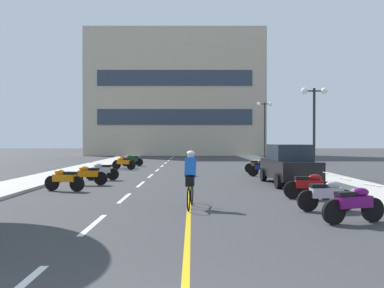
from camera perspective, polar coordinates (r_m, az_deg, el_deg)
ground_plane at (r=23.80m, az=-0.89°, el=-4.27°), size 140.00×140.00×0.00m
curb_left at (r=27.82m, az=-15.83°, el=-3.47°), size 2.40×72.00×0.12m
curb_right at (r=27.64m, az=14.32°, el=-3.49°), size 2.40×72.00×0.12m
lane_dash_1 at (r=9.24m, az=-15.08°, el=-11.93°), size 0.14×2.20×0.01m
lane_dash_2 at (r=13.08m, az=-10.49°, el=-8.23°), size 0.14×2.20×0.01m
lane_dash_3 at (r=16.99m, az=-8.04°, el=-6.20°), size 0.14×2.20×0.01m
lane_dash_4 at (r=20.94m, az=-6.51°, el=-4.92°), size 0.14×2.20×0.01m
lane_dash_5 at (r=24.90m, az=-5.48°, el=-4.05°), size 0.14×2.20×0.01m
lane_dash_6 at (r=28.87m, az=-4.73°, el=-3.42°), size 0.14×2.20×0.01m
lane_dash_7 at (r=32.85m, az=-4.16°, el=-2.94°), size 0.14×2.20×0.01m
lane_dash_8 at (r=36.84m, az=-3.72°, el=-2.56°), size 0.14×2.20×0.01m
lane_dash_9 at (r=40.83m, az=-3.36°, el=-2.26°), size 0.14×2.20×0.01m
lane_dash_10 at (r=44.82m, az=-3.07°, el=-2.01°), size 0.14×2.20×0.01m
lane_dash_11 at (r=48.81m, az=-2.82°, el=-1.80°), size 0.14×2.20×0.01m
centre_line_yellow at (r=26.78m, az=-0.26°, el=-3.72°), size 0.12×66.00×0.01m
office_building at (r=51.73m, az=-2.58°, el=7.69°), size 23.93×7.25×16.88m
street_lamp_mid at (r=21.52m, az=18.34°, el=4.96°), size 1.46×0.36×4.80m
street_lamp_far at (r=35.61m, az=11.14°, el=3.96°), size 1.46×0.36×5.53m
parked_car_near at (r=17.24m, az=14.72°, el=-3.07°), size 2.02×4.25×1.82m
motorcycle_1 at (r=9.79m, az=23.75°, el=-8.45°), size 1.67×0.70×0.92m
motorcycle_2 at (r=11.15m, az=20.11°, el=-7.34°), size 1.70×0.60×0.92m
motorcycle_3 at (r=13.18m, az=17.66°, el=-6.11°), size 1.70×0.60×0.92m
motorcycle_4 at (r=15.38m, az=-19.29°, el=-5.17°), size 1.68×0.65×0.92m
motorcycle_5 at (r=17.11m, az=-15.86°, el=-4.58°), size 1.70×0.60×0.92m
motorcycle_6 at (r=19.06m, az=-13.89°, el=-4.06°), size 1.70×0.60×0.92m
motorcycle_7 at (r=20.70m, az=10.95°, el=-3.69°), size 1.66×0.73×0.92m
motorcycle_8 at (r=22.78m, az=10.27°, el=-3.30°), size 1.67×0.69×0.92m
motorcycle_9 at (r=25.64m, az=-10.65°, el=-2.87°), size 1.67×0.70×0.92m
motorcycle_10 at (r=27.08m, az=-10.54°, el=-2.69°), size 1.70×0.60×0.92m
motorcycle_11 at (r=29.15m, az=-9.34°, el=-2.46°), size 1.70×0.60×0.92m
cyclist_rider at (r=11.03m, az=-0.33°, el=-5.22°), size 0.42×1.77×1.71m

